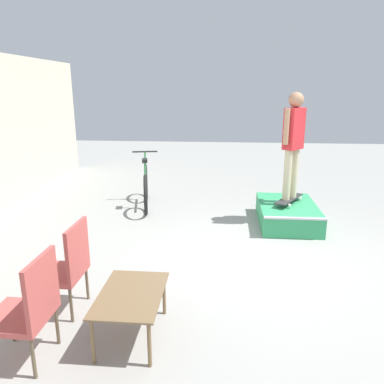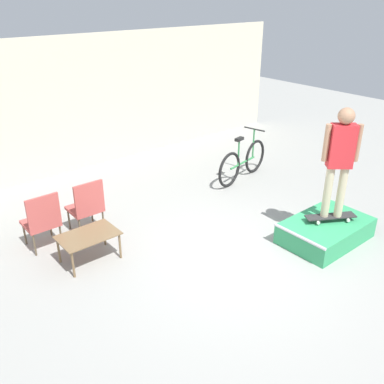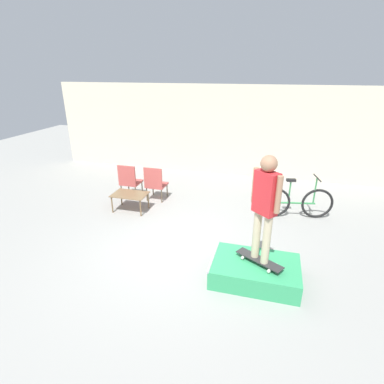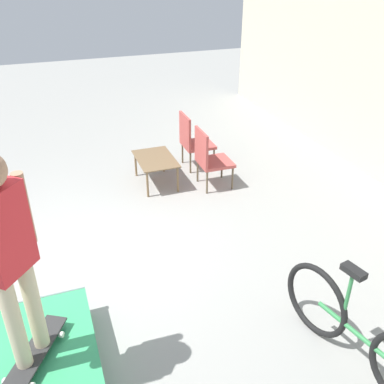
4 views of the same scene
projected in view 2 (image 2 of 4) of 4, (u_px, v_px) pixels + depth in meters
name	position (u px, v px, depth m)	size (l,w,h in m)	color
ground_plane	(233.00, 260.00, 6.71)	(24.00, 24.00, 0.00)	gray
house_wall_back	(77.00, 105.00, 9.55)	(12.00, 0.06, 3.00)	beige
skate_ramp_box	(325.00, 230.00, 7.19)	(1.52, 0.98, 0.38)	#339E60
skateboard_on_ramp	(330.00, 216.00, 7.10)	(0.83, 0.60, 0.07)	#2D2D2D
person_skater	(340.00, 154.00, 6.63)	(0.46, 0.40, 1.82)	#C6B793
coffee_table	(88.00, 238.00, 6.55)	(0.89, 0.60, 0.46)	brown
patio_chair_left	(42.00, 219.00, 6.81)	(0.52, 0.52, 0.99)	brown
patio_chair_right	(87.00, 205.00, 7.26)	(0.53, 0.53, 0.99)	brown
bicycle	(243.00, 162.00, 9.42)	(1.78, 0.55, 1.07)	black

